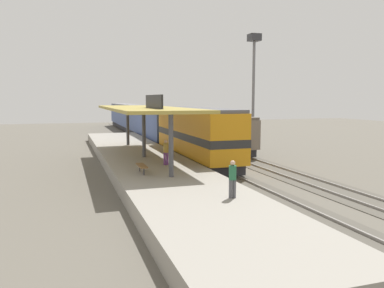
{
  "coord_description": "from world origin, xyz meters",
  "views": [
    {
      "loc": [
        -10.24,
        -29.13,
        5.35
      ],
      "look_at": [
        -1.38,
        -1.97,
        2.0
      ],
      "focal_mm": 36.31,
      "sensor_mm": 36.0,
      "label": 1
    }
  ],
  "objects": [
    {
      "name": "person_waiting",
      "position": [
        -3.88,
        -3.98,
        1.85
      ],
      "size": [
        0.34,
        0.34,
        1.71
      ],
      "color": "#663375",
      "rests_on": "platform"
    },
    {
      "name": "freight_car",
      "position": [
        4.6,
        7.22,
        1.97
      ],
      "size": [
        2.8,
        12.0,
        3.54
      ],
      "color": "#28282D",
      "rests_on": "track_far"
    },
    {
      "name": "light_mast",
      "position": [
        7.8,
        6.3,
        8.4
      ],
      "size": [
        1.1,
        1.1,
        11.7
      ],
      "color": "slate",
      "rests_on": "ground"
    },
    {
      "name": "station_canopy",
      "position": [
        -4.6,
        -0.09,
        4.53
      ],
      "size": [
        5.2,
        18.0,
        4.7
      ],
      "color": "#47474C",
      "rests_on": "platform"
    },
    {
      "name": "ground_plane",
      "position": [
        2.0,
        0.0,
        0.0
      ],
      "size": [
        120.0,
        120.0,
        0.0
      ],
      "primitive_type": "plane",
      "color": "#5B564C"
    },
    {
      "name": "locomotive",
      "position": [
        0.0,
        1.23,
        2.41
      ],
      "size": [
        2.93,
        14.43,
        4.44
      ],
      "color": "#28282D",
      "rests_on": "track_near"
    },
    {
      "name": "passenger_carriage_front",
      "position": [
        0.0,
        19.23,
        2.31
      ],
      "size": [
        2.9,
        20.0,
        4.24
      ],
      "color": "#28282D",
      "rests_on": "track_near"
    },
    {
      "name": "track_far",
      "position": [
        4.6,
        0.0,
        0.03
      ],
      "size": [
        3.2,
        110.0,
        0.16
      ],
      "color": "#4E4941",
      "rests_on": "ground"
    },
    {
      "name": "platform",
      "position": [
        -4.6,
        0.0,
        0.45
      ],
      "size": [
        6.0,
        44.0,
        0.9
      ],
      "primitive_type": "cube",
      "color": "gray",
      "rests_on": "ground"
    },
    {
      "name": "passenger_carriage_rear",
      "position": [
        0.0,
        40.03,
        2.31
      ],
      "size": [
        2.9,
        20.0,
        4.24
      ],
      "color": "#28282D",
      "rests_on": "track_near"
    },
    {
      "name": "track_near",
      "position": [
        0.0,
        0.0,
        0.03
      ],
      "size": [
        3.2,
        110.0,
        0.16
      ],
      "color": "#4E4941",
      "rests_on": "ground"
    },
    {
      "name": "person_walking",
      "position": [
        -3.22,
        -13.46,
        1.85
      ],
      "size": [
        0.34,
        0.34,
        1.71
      ],
      "color": "#4C4C51",
      "rests_on": "platform"
    },
    {
      "name": "platform_bench",
      "position": [
        -6.0,
        -6.42,
        1.34
      ],
      "size": [
        0.44,
        1.7,
        0.5
      ],
      "color": "#333338",
      "rests_on": "platform"
    }
  ]
}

